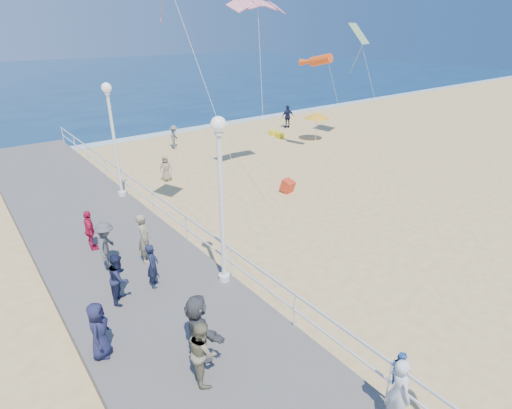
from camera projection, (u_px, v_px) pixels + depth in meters
ground at (335, 241)px, 16.14m from camera, size 160.00×160.00×0.00m
ocean at (25, 81)px, 63.07m from camera, size 160.00×90.00×0.05m
surf_line at (136, 138)px, 30.93m from camera, size 160.00×1.20×0.04m
boardwalk at (164, 311)px, 11.87m from camera, size 5.00×44.00×0.40m
railing at (231, 254)px, 12.81m from camera, size 0.05×42.00×0.55m
lamp_post_mid at (221, 187)px, 11.66m from camera, size 0.44×0.44×5.32m
lamp_post_far at (113, 129)px, 18.16m from camera, size 0.44×0.44×5.32m
woman_holding_toddler at (399, 393)px, 7.98m from camera, size 0.61×0.72×1.69m
toddler_held at (400, 369)px, 8.00m from camera, size 0.44×0.49×0.83m
spectator_0 at (153, 266)px, 12.41m from camera, size 0.59×0.65×1.48m
spectator_1 at (203, 351)px, 9.05m from camera, size 0.80×0.92×1.61m
spectator_2 at (107, 245)px, 13.35m from camera, size 1.12×1.26×1.69m
spectator_3 at (90, 231)px, 14.47m from camera, size 0.48×0.94×1.54m
spectator_4 at (99, 330)px, 9.72m from camera, size 0.81×0.90×1.54m
spectator_5 at (198, 328)px, 9.61m from camera, size 0.54×1.68×1.81m
spectator_6 at (144, 238)px, 13.71m from camera, size 0.70×0.78×1.78m
spectator_7 at (119, 278)px, 11.73m from camera, size 0.92×0.96×1.56m
beach_walker_a at (174, 137)px, 28.11m from camera, size 1.16×1.20×1.64m
beach_walker_b at (288, 117)px, 33.75m from camera, size 1.19×0.72×1.90m
beach_walker_c at (166, 168)px, 22.17m from camera, size 0.84×0.79×1.45m
box_kite at (288, 187)px, 20.75m from camera, size 0.68×0.80×0.74m
beach_umbrella at (317, 115)px, 29.55m from camera, size 1.90×1.90×2.14m
beach_chair_left at (280, 135)px, 30.97m from camera, size 0.55×0.55×0.40m
beach_chair_right at (273, 133)px, 31.71m from camera, size 0.55×0.55×0.40m
kite_parafoil at (258, 2)px, 18.76m from camera, size 3.09×0.94×0.65m
kite_windsock at (321, 60)px, 24.44m from camera, size 0.97×2.48×1.04m
kite_diamond_multi at (359, 34)px, 27.34m from camera, size 2.02×1.70×1.33m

